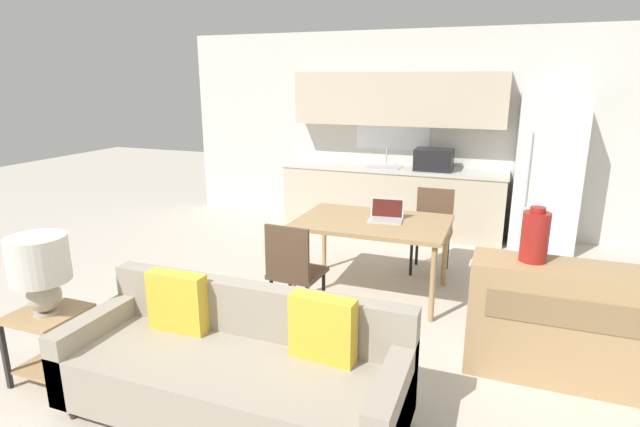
% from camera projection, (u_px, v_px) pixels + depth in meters
% --- Properties ---
extents(ground_plane, '(20.00, 20.00, 0.00)m').
position_uv_depth(ground_plane, '(236.00, 417.00, 3.14)').
color(ground_plane, beige).
extents(wall_back, '(6.40, 0.07, 2.70)m').
position_uv_depth(wall_back, '(399.00, 131.00, 6.97)').
color(wall_back, silver).
rests_on(wall_back, ground_plane).
extents(kitchen_counter, '(3.01, 0.65, 2.15)m').
position_uv_depth(kitchen_counter, '(394.00, 171.00, 6.83)').
color(kitchen_counter, beige).
rests_on(kitchen_counter, ground_plane).
extents(refrigerator, '(0.74, 0.70, 1.89)m').
position_uv_depth(refrigerator, '(547.00, 173.00, 6.07)').
color(refrigerator, white).
rests_on(refrigerator, ground_plane).
extents(dining_table, '(1.43, 0.97, 0.74)m').
position_uv_depth(dining_table, '(373.00, 226.00, 4.81)').
color(dining_table, tan).
rests_on(dining_table, ground_plane).
extents(couch, '(2.12, 0.80, 0.84)m').
position_uv_depth(couch, '(238.00, 368.00, 3.09)').
color(couch, '#3D2D1E').
rests_on(couch, ground_plane).
extents(side_table, '(0.44, 0.44, 0.51)m').
position_uv_depth(side_table, '(50.00, 334.00, 3.46)').
color(side_table, tan).
rests_on(side_table, ground_plane).
extents(table_lamp, '(0.38, 0.38, 0.55)m').
position_uv_depth(table_lamp, '(40.00, 266.00, 3.31)').
color(table_lamp, '#B2A893').
rests_on(table_lamp, side_table).
extents(credenza, '(1.18, 0.42, 0.84)m').
position_uv_depth(credenza, '(556.00, 322.00, 3.47)').
color(credenza, tan).
rests_on(credenza, ground_plane).
extents(vase, '(0.18, 0.18, 0.38)m').
position_uv_depth(vase, '(535.00, 236.00, 3.41)').
color(vase, maroon).
rests_on(vase, credenza).
extents(dining_chair_near_left, '(0.45, 0.45, 0.90)m').
position_uv_depth(dining_chair_near_left, '(294.00, 268.00, 4.26)').
color(dining_chair_near_left, brown).
rests_on(dining_chair_near_left, ground_plane).
extents(dining_chair_far_right, '(0.42, 0.42, 0.90)m').
position_uv_depth(dining_chair_far_right, '(432.00, 227.00, 5.45)').
color(dining_chair_far_right, brown).
rests_on(dining_chair_far_right, ground_plane).
extents(laptop, '(0.34, 0.29, 0.20)m').
position_uv_depth(laptop, '(386.00, 215.00, 4.81)').
color(laptop, '#B7BABC').
rests_on(laptop, dining_table).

